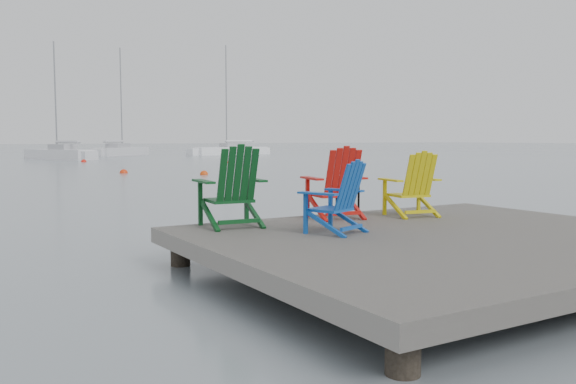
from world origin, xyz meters
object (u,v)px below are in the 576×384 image
chair_green (232,187)px  sailboat_mid (120,152)px  chair_blue (338,197)px  handrail (348,179)px  buoy_d (84,162)px  sailboat_far (230,151)px  chair_yellow (413,184)px  buoy_b (124,173)px  buoy_c (226,163)px  buoy_a (204,175)px  chair_red (337,183)px  sailboat_near (60,155)px

chair_green → sailboat_mid: bearing=81.5°
chair_blue → sailboat_mid: (12.54, 54.90, -0.60)m
handrail → buoy_d: size_ratio=2.31×
handrail → chair_green: 2.34m
sailboat_far → chair_yellow: bearing=147.7°
sailboat_mid → buoy_d: size_ratio=28.25×
sailboat_mid → buoy_b: (-8.57, -31.37, -0.36)m
handrail → buoy_c: (12.29, 30.80, -1.04)m
buoy_c → chair_green: bearing=-115.0°
handrail → buoy_c: handrail is taller
buoy_a → chair_yellow: bearing=-104.1°
chair_green → sailboat_mid: (13.45, 53.73, -0.69)m
chair_yellow → sailboat_far: size_ratio=0.08×
sailboat_far → buoy_b: size_ratio=29.38×
chair_yellow → buoy_d: chair_yellow is taller
buoy_a → buoy_c: (6.81, 12.09, 0.00)m
chair_yellow → chair_red: bearing=171.7°
chair_red → sailboat_mid: bearing=88.1°
sailboat_near → buoy_a: sailboat_near is taller
chair_green → chair_yellow: chair_green is taller
chair_red → sailboat_far: sailboat_far is taller
buoy_c → chair_red: bearing=-112.3°
sailboat_mid → buoy_d: sailboat_mid is taller
chair_blue → handrail: bearing=28.1°
sailboat_near → sailboat_mid: sailboat_mid is taller
chair_green → buoy_a: chair_green is taller
chair_green → sailboat_far: size_ratio=0.09×
chair_red → sailboat_far: 55.67m
sailboat_far → buoy_c: (-9.72, -19.60, -0.36)m
chair_green → buoy_a: size_ratio=2.77×
sailboat_mid → buoy_a: sailboat_mid is taller
chair_green → buoy_b: bearing=83.3°
chair_yellow → buoy_c: (11.71, 31.68, -0.99)m
chair_blue → buoy_d: 39.60m
buoy_a → chair_red: bearing=-107.5°
chair_yellow → sailboat_mid: sailboat_mid is taller
chair_yellow → buoy_c: size_ratio=2.79×
chair_green → chair_red: bearing=5.8°
sailboat_near → buoy_c: bearing=-84.2°
handrail → buoy_a: bearing=73.7°
buoy_b → handrail: bearing=-96.7°
chair_red → buoy_a: bearing=83.0°
sailboat_near → buoy_c: size_ratio=28.14×
chair_green → sailboat_mid: size_ratio=0.10×
chair_green → chair_red: 1.72m
handrail → sailboat_near: (3.84, 44.67, -0.69)m
chair_blue → sailboat_far: (23.39, 52.06, -0.60)m
buoy_b → sailboat_far: bearing=55.8°
chair_yellow → buoy_b: bearing=95.8°
handrail → chair_green: (-2.29, -0.49, 0.01)m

